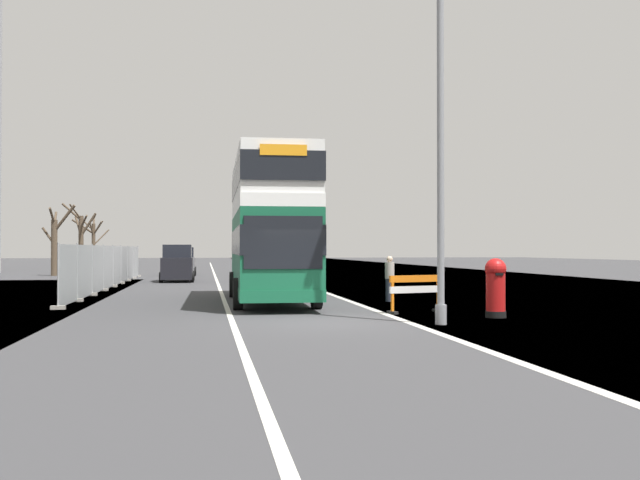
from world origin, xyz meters
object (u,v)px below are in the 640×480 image
Objects in this scene: double_decker_bus at (270,226)px; pedestrian_at_kerb at (390,279)px; roadworks_barrier at (416,289)px; car_oncoming_near at (177,264)px; lamppost_foreground at (441,146)px; car_receding_mid at (182,262)px; red_pillar_postbox at (496,285)px.

pedestrian_at_kerb is (4.32, -0.41, -1.90)m from double_decker_bus.
double_decker_bus reaches higher than roadworks_barrier.
car_oncoming_near reaches higher than roadworks_barrier.
lamppost_foreground is at bearing -95.58° from roadworks_barrier.
car_oncoming_near is at bearing 102.86° from double_decker_bus.
lamppost_foreground is at bearing -73.66° from car_oncoming_near.
car_receding_mid is at bearing 106.74° from pedestrian_at_kerb.
double_decker_bus is 5.85× the size of roadworks_barrier.
car_receding_mid is (-7.80, 32.05, 0.24)m from roadworks_barrier.
roadworks_barrier is (-1.78, 1.74, -0.20)m from red_pillar_postbox.
red_pillar_postbox is 0.92× the size of roadworks_barrier.
car_receding_mid is (-7.48, 35.33, -3.56)m from lamppost_foreground.
lamppost_foreground is at bearing -143.67° from red_pillar_postbox.
pedestrian_at_kerb reaches higher than roadworks_barrier.
roadworks_barrier is (3.89, -5.10, -2.02)m from double_decker_bus.
car_oncoming_near reaches higher than pedestrian_at_kerb.
car_receding_mid is at bearing 101.95° from lamppost_foreground.
red_pillar_postbox is 2.50m from roadworks_barrier.
lamppost_foreground reaches higher than red_pillar_postbox.
car_oncoming_near is at bearing 106.34° from lamppost_foreground.
car_oncoming_near is 0.90× the size of car_receding_mid.
lamppost_foreground is (3.57, -8.39, 1.78)m from double_decker_bus.
lamppost_foreground reaches higher than car_receding_mid.
car_receding_mid is at bearing 103.68° from roadworks_barrier.
car_receding_mid reaches higher than red_pillar_postbox.
double_decker_bus reaches higher than pedestrian_at_kerb.
lamppost_foreground reaches higher than car_oncoming_near.
car_oncoming_near is at bearing 111.81° from red_pillar_postbox.
double_decker_bus is at bearing 127.33° from roadworks_barrier.
roadworks_barrier is 0.40× the size of car_receding_mid.
red_pillar_postbox is 1.00× the size of pedestrian_at_kerb.
red_pillar_postbox is at bearing -78.13° from pedestrian_at_kerb.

